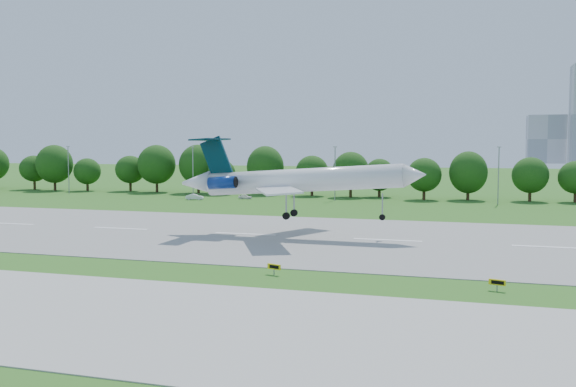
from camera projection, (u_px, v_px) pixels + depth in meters
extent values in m
plane|color=#2C671B|center=(350.00, 279.00, 60.60)|extent=(600.00, 600.00, 0.00)
cube|color=gray|center=(387.00, 240.00, 84.44)|extent=(400.00, 45.00, 0.08)
cube|color=#ADADA8|center=(297.00, 331.00, 43.43)|extent=(400.00, 23.00, 0.08)
cylinder|color=#382314|center=(60.00, 184.00, 177.23)|extent=(0.70, 0.70, 3.60)
sphere|color=#0F3C0F|center=(60.00, 168.00, 176.90)|extent=(8.40, 8.40, 8.40)
cylinder|color=#382314|center=(192.00, 186.00, 165.63)|extent=(0.70, 0.70, 3.60)
sphere|color=#0F3C0F|center=(192.00, 169.00, 165.29)|extent=(8.40, 8.40, 8.40)
cylinder|color=#382314|center=(344.00, 190.00, 154.02)|extent=(0.70, 0.70, 3.60)
sphere|color=#0F3C0F|center=(344.00, 171.00, 153.69)|extent=(8.40, 8.40, 8.40)
cylinder|color=#382314|center=(521.00, 193.00, 142.42)|extent=(0.70, 0.70, 3.60)
sphere|color=#0F3C0F|center=(521.00, 174.00, 142.08)|extent=(8.40, 8.40, 8.40)
cylinder|color=gray|center=(69.00, 170.00, 164.47)|extent=(0.24, 0.24, 12.00)
cube|color=gray|center=(68.00, 147.00, 164.00)|extent=(0.90, 0.25, 0.18)
cylinder|color=gray|center=(193.00, 172.00, 154.32)|extent=(0.24, 0.24, 12.00)
cube|color=gray|center=(193.00, 147.00, 153.85)|extent=(0.90, 0.25, 0.18)
cylinder|color=gray|center=(335.00, 174.00, 144.16)|extent=(0.24, 0.24, 12.00)
cube|color=gray|center=(335.00, 147.00, 143.69)|extent=(0.90, 0.25, 0.18)
cylinder|color=gray|center=(498.00, 176.00, 134.01)|extent=(0.24, 0.24, 12.00)
cube|color=gray|center=(499.00, 147.00, 133.54)|extent=(0.90, 0.25, 0.18)
cube|color=#B2B2B7|center=(546.00, 139.00, 430.61)|extent=(24.00, 24.00, 32.00)
cylinder|color=white|center=(303.00, 180.00, 87.21)|extent=(27.29, 3.62, 4.79)
cone|color=white|center=(415.00, 175.00, 83.04)|extent=(3.13, 3.21, 3.33)
cone|color=white|center=(197.00, 183.00, 91.56)|extent=(4.57, 3.24, 3.42)
cube|color=white|center=(278.00, 190.00, 81.67)|extent=(9.21, 12.54, 0.50)
cube|color=white|center=(303.00, 184.00, 93.79)|extent=(8.91, 12.56, 0.50)
cube|color=#042A34|center=(216.00, 158.00, 90.44)|extent=(4.85, 0.53, 6.17)
cube|color=#042A34|center=(210.00, 139.00, 90.49)|extent=(3.04, 8.63, 0.37)
cylinder|color=navy|center=(222.00, 183.00, 87.96)|extent=(3.92, 1.78, 1.94)
cylinder|color=navy|center=(234.00, 181.00, 92.46)|extent=(3.92, 1.78, 1.94)
cylinder|color=gray|center=(382.00, 205.00, 84.49)|extent=(0.18, 0.18, 3.16)
cylinder|color=black|center=(382.00, 217.00, 84.61)|extent=(0.82, 0.28, 0.81)
cylinder|color=gray|center=(286.00, 204.00, 86.04)|extent=(0.22, 0.22, 3.16)
cylinder|color=black|center=(286.00, 216.00, 86.16)|extent=(1.00, 0.42, 0.99)
cylinder|color=gray|center=(294.00, 202.00, 89.85)|extent=(0.22, 0.22, 3.16)
cylinder|color=black|center=(294.00, 213.00, 89.97)|extent=(1.00, 0.42, 0.99)
cube|color=gray|center=(274.00, 272.00, 62.31)|extent=(0.12, 0.12, 0.66)
cube|color=yellow|center=(274.00, 267.00, 62.27)|extent=(1.49, 0.65, 0.52)
cube|color=black|center=(273.00, 267.00, 62.19)|extent=(1.08, 0.39, 0.33)
cube|color=gray|center=(497.00, 287.00, 55.45)|extent=(0.11, 0.11, 0.63)
cube|color=yellow|center=(497.00, 282.00, 55.42)|extent=(1.44, 0.55, 0.50)
cube|color=black|center=(497.00, 283.00, 55.33)|extent=(1.05, 0.31, 0.32)
imported|color=white|center=(195.00, 197.00, 146.57)|extent=(4.18, 2.25, 1.31)
imported|color=white|center=(245.00, 197.00, 148.60)|extent=(3.26, 1.66, 1.06)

